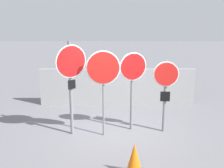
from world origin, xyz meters
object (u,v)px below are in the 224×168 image
(stop_sign_1, at_px, (103,72))
(stop_sign_0, at_px, (71,72))
(traffic_cone_0, at_px, (134,159))
(stop_sign_3, at_px, (165,84))
(stop_sign_2, at_px, (132,75))

(stop_sign_1, bearing_deg, stop_sign_0, 171.50)
(stop_sign_1, relative_size, traffic_cone_0, 3.30)
(traffic_cone_0, bearing_deg, stop_sign_3, 66.17)
(stop_sign_3, distance_m, traffic_cone_0, 2.66)
(stop_sign_0, height_order, stop_sign_3, stop_sign_0)
(stop_sign_0, xyz_separation_m, stop_sign_3, (2.54, 0.17, -0.36))
(stop_sign_1, height_order, stop_sign_2, stop_sign_1)
(stop_sign_1, height_order, traffic_cone_0, stop_sign_1)
(stop_sign_1, xyz_separation_m, stop_sign_2, (0.80, 0.41, -0.19))
(stop_sign_0, bearing_deg, stop_sign_2, -24.06)
(stop_sign_0, relative_size, stop_sign_3, 1.26)
(stop_sign_0, xyz_separation_m, stop_sign_1, (0.85, -0.10, 0.03))
(stop_sign_1, xyz_separation_m, stop_sign_3, (1.69, 0.28, -0.39))
(stop_sign_1, relative_size, stop_sign_3, 1.15)
(stop_sign_2, height_order, traffic_cone_0, stop_sign_2)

